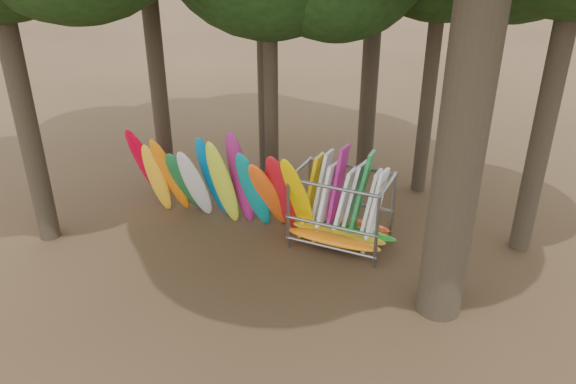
% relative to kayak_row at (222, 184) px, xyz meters
% --- Properties ---
extents(ground, '(120.00, 120.00, 0.00)m').
position_rel_kayak_row_xyz_m(ground, '(2.28, -1.24, -1.36)').
color(ground, '#47331E').
rests_on(ground, ground).
extents(kayak_row, '(5.77, 2.02, 3.30)m').
position_rel_kayak_row_xyz_m(kayak_row, '(0.00, 0.00, 0.00)').
color(kayak_row, red).
rests_on(kayak_row, ground).
extents(storage_rack, '(3.15, 1.61, 2.81)m').
position_rel_kayak_row_xyz_m(storage_rack, '(3.46, 0.48, -0.37)').
color(storage_rack, slate).
rests_on(storage_rack, ground).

